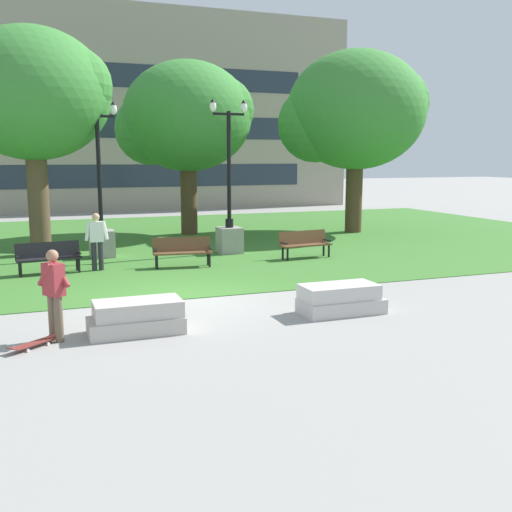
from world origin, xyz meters
TOP-DOWN VIEW (x-y plane):
  - ground_plane at (0.00, 0.00)m, footprint 140.00×140.00m
  - grass_lawn at (0.00, 10.00)m, footprint 40.00×20.00m
  - concrete_block_center at (-1.48, -2.34)m, footprint 1.80×0.90m
  - concrete_block_left at (2.91, -2.40)m, footprint 1.80×0.90m
  - person_skateboarder at (-2.96, -2.33)m, footprint 0.59×0.50m
  - skateboard at (-3.35, -2.61)m, footprint 0.92×0.80m
  - park_bench_near_left at (-2.89, 4.49)m, footprint 1.85×0.72m
  - park_bench_near_right at (5.21, 4.36)m, footprint 1.85×0.72m
  - park_bench_far_left at (1.00, 4.19)m, footprint 1.85×0.75m
  - lamp_post_right at (3.19, 6.25)m, footprint 1.32×0.80m
  - lamp_post_center at (-1.11, 6.94)m, footprint 1.32×0.80m
  - tree_near_right at (-3.11, 8.21)m, footprint 5.41×5.15m
  - tree_far_right at (10.18, 10.01)m, footprint 6.36×6.06m
  - tree_far_left at (3.08, 11.85)m, footprint 5.75×5.47m
  - person_bystander_near_lawn at (-1.51, 4.48)m, footprint 0.71×0.24m
  - building_facade_distant at (2.96, 24.50)m, footprint 28.90×1.03m

SIDE VIEW (x-z plane):
  - ground_plane at x=0.00m, z-range 0.00..0.00m
  - grass_lawn at x=0.00m, z-range 0.00..0.02m
  - skateboard at x=-3.35m, z-range 0.02..0.15m
  - concrete_block_center at x=-1.48m, z-range -0.01..0.63m
  - concrete_block_left at x=2.91m, z-range -0.01..0.63m
  - park_bench_near_left at x=-2.89m, z-range 0.09..0.99m
  - park_bench_near_right at x=5.21m, z-range 0.09..0.99m
  - park_bench_far_left at x=1.00m, z-range 0.09..0.99m
  - person_skateboarder at x=-2.96m, z-range 0.11..1.82m
  - person_bystander_near_lawn at x=-1.51m, z-range 0.13..1.84m
  - lamp_post_center at x=-1.11m, z-range -1.52..3.64m
  - lamp_post_right at x=3.19m, z-range -1.56..3.72m
  - tree_far_left at x=3.08m, z-range 1.30..8.68m
  - tree_far_right at x=10.18m, z-range 1.33..9.27m
  - tree_near_right at x=-3.11m, z-range 1.54..9.15m
  - building_facade_distant at x=2.96m, z-range -0.01..12.50m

